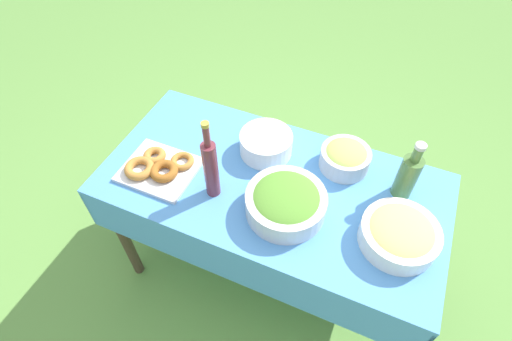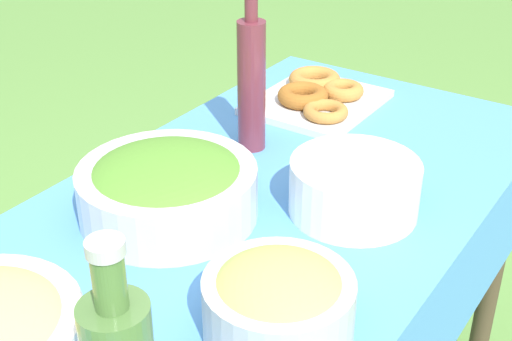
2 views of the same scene
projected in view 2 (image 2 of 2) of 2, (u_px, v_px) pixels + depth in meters
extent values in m
cube|color=#4C8CD1|center=(252.00, 214.00, 1.26)|extent=(1.40, 0.70, 0.02)
cube|color=#4C8CD1|center=(116.00, 214.00, 1.48)|extent=(1.40, 0.01, 0.22)
cube|color=#4C8CD1|center=(405.00, 133.00, 1.82)|extent=(0.01, 0.70, 0.22)
cylinder|color=#473828|center=(495.00, 261.00, 1.76)|extent=(0.05, 0.05, 0.72)
cylinder|color=#473828|center=(294.00, 194.00, 2.05)|extent=(0.05, 0.05, 0.72)
cylinder|color=silver|center=(168.00, 192.00, 1.21)|extent=(0.31, 0.31, 0.09)
ellipsoid|color=#51892D|center=(167.00, 176.00, 1.20)|extent=(0.27, 0.27, 0.07)
cube|color=silver|center=(317.00, 102.00, 1.64)|extent=(0.30, 0.25, 0.02)
torus|color=#93561E|center=(303.00, 96.00, 1.61)|extent=(0.14, 0.14, 0.03)
torus|color=#B27533|center=(315.00, 80.00, 1.69)|extent=(0.17, 0.17, 0.03)
torus|color=#B27533|center=(326.00, 111.00, 1.54)|extent=(0.13, 0.13, 0.03)
torus|color=#B27533|center=(343.00, 90.00, 1.64)|extent=(0.13, 0.13, 0.03)
cylinder|color=white|center=(353.00, 208.00, 1.24)|extent=(0.22, 0.22, 0.01)
cylinder|color=white|center=(353.00, 203.00, 1.23)|extent=(0.22, 0.22, 0.01)
cylinder|color=white|center=(354.00, 197.00, 1.23)|extent=(0.22, 0.22, 0.01)
cylinder|color=white|center=(354.00, 191.00, 1.22)|extent=(0.22, 0.22, 0.01)
cylinder|color=white|center=(354.00, 185.00, 1.22)|extent=(0.22, 0.22, 0.01)
cylinder|color=white|center=(355.00, 179.00, 1.21)|extent=(0.22, 0.22, 0.01)
cylinder|color=white|center=(355.00, 172.00, 1.21)|extent=(0.22, 0.22, 0.01)
cylinder|color=white|center=(356.00, 166.00, 1.20)|extent=(0.22, 0.22, 0.01)
cylinder|color=#4C7238|center=(109.00, 281.00, 0.71)|extent=(0.04, 0.04, 0.07)
cylinder|color=#B7B7B7|center=(105.00, 247.00, 0.69)|extent=(0.04, 0.04, 0.02)
cylinder|color=maroon|center=(251.00, 87.00, 1.40)|extent=(0.06, 0.06, 0.26)
cylinder|color=#B2B7BC|center=(278.00, 306.00, 0.96)|extent=(0.21, 0.21, 0.09)
ellipsoid|color=#ADCC59|center=(279.00, 289.00, 0.94)|extent=(0.18, 0.18, 0.07)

